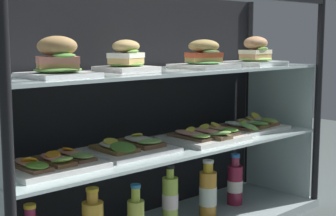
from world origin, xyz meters
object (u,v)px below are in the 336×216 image
(plated_roll_sandwich_mid_left, at_px, (256,55))
(juice_bottle_tucked_behind, at_px, (208,193))
(open_sandwich_tray_mid_right, at_px, (130,147))
(open_sandwich_tray_near_left_corner, at_px, (206,135))
(juice_bottle_back_center, at_px, (235,183))
(open_sandwich_tray_near_right_corner, at_px, (52,163))
(juice_bottle_front_fourth, at_px, (170,200))
(plated_roll_sandwich_left_of_center, at_px, (204,58))
(open_sandwich_tray_far_left, at_px, (250,125))
(plated_roll_sandwich_near_left_corner, at_px, (126,59))
(plated_roll_sandwich_center, at_px, (58,62))

(plated_roll_sandwich_mid_left, bearing_deg, juice_bottle_tucked_behind, 175.65)
(open_sandwich_tray_mid_right, height_order, open_sandwich_tray_near_left_corner, open_sandwich_tray_near_left_corner)
(juice_bottle_tucked_behind, bearing_deg, juice_bottle_back_center, 5.65)
(open_sandwich_tray_near_right_corner, bearing_deg, juice_bottle_front_fourth, 0.56)
(plated_roll_sandwich_left_of_center, height_order, open_sandwich_tray_far_left, plated_roll_sandwich_left_of_center)
(juice_bottle_front_fourth, distance_m, juice_bottle_back_center, 0.39)
(plated_roll_sandwich_left_of_center, xyz_separation_m, juice_bottle_front_fourth, (-0.15, 0.03, -0.54))
(plated_roll_sandwich_left_of_center, bearing_deg, plated_roll_sandwich_near_left_corner, 167.71)
(plated_roll_sandwich_mid_left, bearing_deg, plated_roll_sandwich_near_left_corner, 173.15)
(open_sandwich_tray_mid_right, distance_m, juice_bottle_tucked_behind, 0.45)
(open_sandwich_tray_near_left_corner, height_order, juice_bottle_back_center, open_sandwich_tray_near_left_corner)
(plated_roll_sandwich_near_left_corner, distance_m, juice_bottle_front_fourth, 0.57)
(plated_roll_sandwich_mid_left, distance_m, juice_bottle_front_fourth, 0.72)
(juice_bottle_front_fourth, bearing_deg, plated_roll_sandwich_near_left_corner, 168.13)
(open_sandwich_tray_near_right_corner, height_order, juice_bottle_front_fourth, open_sandwich_tray_near_right_corner)
(open_sandwich_tray_near_left_corner, relative_size, juice_bottle_tucked_behind, 1.28)
(plated_roll_sandwich_near_left_corner, bearing_deg, open_sandwich_tray_near_right_corner, -172.71)
(plated_roll_sandwich_center, relative_size, plated_roll_sandwich_near_left_corner, 1.11)
(plated_roll_sandwich_left_of_center, distance_m, juice_bottle_front_fourth, 0.56)
(open_sandwich_tray_near_left_corner, distance_m, juice_bottle_tucked_behind, 0.25)
(plated_roll_sandwich_near_left_corner, relative_size, plated_roll_sandwich_left_of_center, 0.86)
(plated_roll_sandwich_left_of_center, relative_size, open_sandwich_tray_near_right_corner, 0.69)
(open_sandwich_tray_near_right_corner, bearing_deg, plated_roll_sandwich_left_of_center, -2.47)
(juice_bottle_front_fourth, relative_size, juice_bottle_back_center, 1.07)
(open_sandwich_tray_far_left, xyz_separation_m, juice_bottle_back_center, (-0.09, 0.01, -0.25))
(juice_bottle_tucked_behind, bearing_deg, open_sandwich_tray_mid_right, 175.71)
(open_sandwich_tray_mid_right, relative_size, open_sandwich_tray_far_left, 1.00)
(juice_bottle_back_center, bearing_deg, plated_roll_sandwich_near_left_corner, 176.25)
(plated_roll_sandwich_center, xyz_separation_m, juice_bottle_front_fourth, (0.51, 0.05, -0.55))
(plated_roll_sandwich_mid_left, bearing_deg, open_sandwich_tray_near_left_corner, 179.50)
(open_sandwich_tray_near_right_corner, xyz_separation_m, open_sandwich_tray_mid_right, (0.32, 0.01, 0.00))
(open_sandwich_tray_mid_right, bearing_deg, open_sandwich_tray_far_left, -1.49)
(open_sandwich_tray_near_right_corner, relative_size, open_sandwich_tray_far_left, 1.00)
(plated_roll_sandwich_mid_left, xyz_separation_m, open_sandwich_tray_near_right_corner, (-0.97, 0.03, -0.31))
(open_sandwich_tray_near_left_corner, xyz_separation_m, juice_bottle_tucked_behind, (0.03, 0.02, -0.24))
(plated_roll_sandwich_center, distance_m, juice_bottle_tucked_behind, 0.89)
(open_sandwich_tray_near_right_corner, xyz_separation_m, open_sandwich_tray_far_left, (0.98, -0.00, 0.00))
(plated_roll_sandwich_near_left_corner, relative_size, open_sandwich_tray_near_right_corner, 0.59)
(plated_roll_sandwich_near_left_corner, bearing_deg, plated_roll_sandwich_center, -164.60)
(plated_roll_sandwich_left_of_center, relative_size, open_sandwich_tray_mid_right, 0.69)
(plated_roll_sandwich_mid_left, relative_size, open_sandwich_tray_near_right_corner, 0.68)
(plated_roll_sandwich_near_left_corner, bearing_deg, open_sandwich_tray_near_left_corner, -12.44)
(plated_roll_sandwich_mid_left, distance_m, juice_bottle_back_center, 0.56)
(open_sandwich_tray_far_left, bearing_deg, open_sandwich_tray_near_right_corner, 179.84)
(plated_roll_sandwich_center, bearing_deg, open_sandwich_tray_mid_right, 11.21)
(plated_roll_sandwich_center, distance_m, juice_bottle_front_fourth, 0.75)
(plated_roll_sandwich_mid_left, height_order, open_sandwich_tray_mid_right, plated_roll_sandwich_mid_left)
(plated_roll_sandwich_near_left_corner, xyz_separation_m, juice_bottle_tucked_behind, (0.37, -0.06, -0.55))
(plated_roll_sandwich_center, height_order, plated_roll_sandwich_near_left_corner, plated_roll_sandwich_center)
(plated_roll_sandwich_near_left_corner, bearing_deg, plated_roll_sandwich_mid_left, -6.85)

